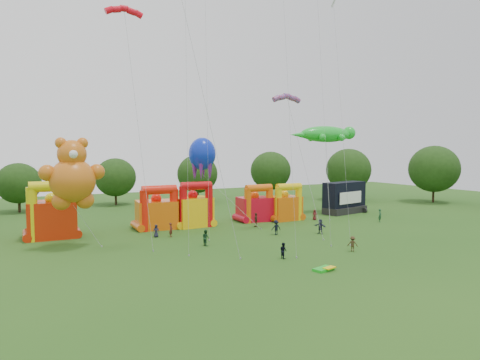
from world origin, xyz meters
name	(u,v)px	position (x,y,z in m)	size (l,w,h in m)	color
ground	(348,277)	(0.00, 0.00, 0.00)	(160.00, 160.00, 0.00)	#224E16
tree_ring	(333,202)	(-1.16, 0.61, 6.26)	(121.93, 124.01, 12.07)	#352314
bouncy_castle_0	(52,216)	(-20.93, 28.42, 2.62)	(5.49, 4.42, 6.93)	red
bouncy_castle_1	(157,212)	(-8.01, 28.68, 2.25)	(5.45, 4.51, 5.93)	#E45D0C
bouncy_castle_2	(193,209)	(-3.06, 28.07, 2.39)	(5.12, 4.27, 6.27)	yellow
bouncy_castle_3	(255,207)	(6.76, 28.25, 2.12)	(4.94, 4.09, 5.55)	red
bouncy_castle_4	(285,206)	(11.15, 27.01, 2.15)	(4.73, 3.87, 5.62)	#DE5B0C
stage_trailer	(344,198)	(23.98, 28.57, 2.53)	(8.67, 4.79, 5.25)	black
teddy_bear_kite	(73,179)	(-19.08, 21.16, 7.47)	(6.61, 4.69, 11.95)	#CD6516
gecko_kite	(327,166)	(19.49, 27.53, 7.96)	(12.92, 8.16, 14.60)	green
octopus_kite	(224,191)	(1.45, 27.79, 4.81)	(6.75, 11.30, 12.45)	#0C26BF
parafoil_kites	(201,120)	(-7.43, 13.88, 13.57)	(24.17, 12.84, 29.27)	red
diamond_kites	(267,104)	(0.82, 14.82, 15.65)	(20.14, 17.94, 39.71)	red
folded_kite_bundle	(324,269)	(-0.46, 2.53, 0.14)	(2.20, 1.50, 0.31)	green
spectator_0	(156,231)	(-9.68, 23.19, 0.77)	(0.75, 0.49, 1.53)	#202036
spectator_1	(171,230)	(-8.03, 22.53, 0.87)	(0.63, 0.41, 1.73)	#551F18
spectator_2	(206,238)	(-6.06, 16.26, 0.88)	(0.86, 0.67, 1.77)	#183D22
spectator_3	(276,228)	(4.01, 17.86, 0.92)	(1.19, 0.69, 1.85)	black
spectator_4	(256,220)	(4.50, 23.92, 0.97)	(1.14, 0.47, 1.94)	#3D2A18
spectator_5	(320,226)	(9.38, 16.00, 0.92)	(1.71, 0.54, 1.84)	#272A42
spectator_6	(315,215)	(15.14, 24.89, 0.79)	(0.77, 0.50, 1.58)	#58191B
spectator_7	(380,216)	(22.57, 19.11, 0.97)	(0.70, 0.46, 1.93)	#1D4929
spectator_8	(283,251)	(-1.44, 7.65, 0.78)	(0.76, 0.59, 1.56)	black
spectator_9	(353,244)	(6.51, 6.81, 0.81)	(1.04, 0.60, 1.62)	#3E2E19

